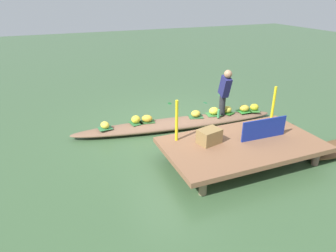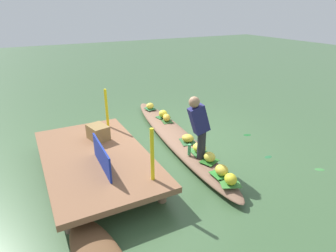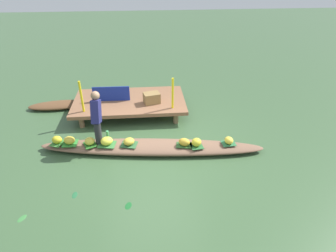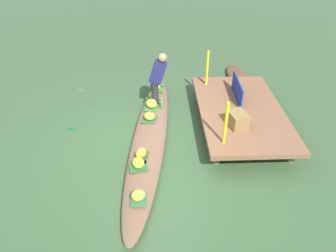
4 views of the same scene
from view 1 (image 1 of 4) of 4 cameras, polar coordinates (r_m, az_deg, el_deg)
canal_water at (r=7.80m, az=1.72°, el=-0.22°), size 40.00×40.00×0.00m
dock_platform at (r=6.35m, az=13.78°, el=-3.46°), size 3.20×1.80×0.41m
vendor_boat at (r=7.75m, az=1.73°, el=0.48°), size 5.33×1.22×0.21m
leaf_mat_0 at (r=8.49m, az=14.09°, el=2.72°), size 0.34×0.32×0.01m
banana_bunch_0 at (r=8.46m, az=14.15°, el=3.28°), size 0.31×0.28×0.18m
leaf_mat_1 at (r=7.59m, az=-3.93°, el=0.79°), size 0.41×0.30×0.01m
banana_bunch_1 at (r=7.55m, az=-3.95°, el=1.41°), size 0.32×0.28×0.18m
leaf_mat_2 at (r=8.12m, az=8.60°, el=2.20°), size 0.44×0.37×0.01m
banana_bunch_2 at (r=8.09m, az=8.64°, el=2.82°), size 0.34×0.31×0.19m
leaf_mat_3 at (r=7.55m, az=-6.04°, el=0.58°), size 0.32×0.36×0.01m
banana_bunch_3 at (r=7.51m, az=-6.07°, el=1.25°), size 0.31×0.31×0.19m
leaf_mat_4 at (r=7.93m, az=5.20°, el=1.81°), size 0.43×0.38×0.01m
banana_bunch_4 at (r=7.90m, az=5.23°, el=2.35°), size 0.34×0.33×0.16m
leaf_mat_5 at (r=8.30m, az=11.07°, el=2.49°), size 0.37×0.40×0.01m
banana_bunch_5 at (r=8.26m, az=11.12°, el=3.08°), size 0.24×0.22×0.19m
leaf_mat_6 at (r=7.37m, az=-11.72°, el=-0.42°), size 0.33×0.28×0.01m
banana_bunch_6 at (r=7.34m, az=-11.78°, el=0.18°), size 0.26×0.28×0.17m
leaf_mat_7 at (r=8.63m, az=15.86°, el=2.87°), size 0.36×0.40×0.01m
banana_bunch_7 at (r=8.60m, az=15.92°, el=3.43°), size 0.28×0.25×0.18m
vendor_person at (r=7.85m, az=10.61°, el=6.69°), size 0.22×0.44×1.24m
water_bottle at (r=7.90m, az=9.48°, el=2.33°), size 0.06×0.06×0.23m
market_banner at (r=6.53m, az=17.60°, el=-0.50°), size 1.05×0.05×0.43m
railing_post_west at (r=7.30m, az=19.19°, el=3.77°), size 0.06×0.06×0.87m
railing_post_east at (r=6.05m, az=1.63°, el=1.00°), size 0.06×0.06×0.87m
produce_crate at (r=6.11m, az=7.76°, el=-1.93°), size 0.50×0.41×0.30m
drifting_plant_0 at (r=9.44m, az=0.32°, el=4.29°), size 0.16×0.21×0.01m
drifting_plant_1 at (r=9.56m, az=7.04°, el=4.37°), size 0.10×0.18×0.01m
drifting_plant_2 at (r=10.38m, az=9.71°, el=5.81°), size 0.19×0.22×0.01m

